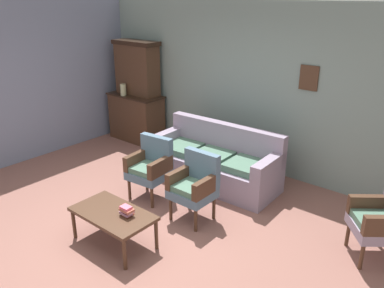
{
  "coord_description": "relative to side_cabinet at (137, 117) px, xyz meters",
  "views": [
    {
      "loc": [
        3.17,
        -2.79,
        2.79
      ],
      "look_at": [
        -0.03,
        1.06,
        0.85
      ],
      "focal_mm": 36.43,
      "sensor_mm": 36.0,
      "label": 1
    }
  ],
  "objects": [
    {
      "name": "floral_couch",
      "position": [
        2.38,
        -0.55,
        -0.14
      ],
      "size": [
        2.06,
        0.87,
        0.9
      ],
      "color": "gray",
      "rests_on": "ground"
    },
    {
      "name": "book_stack_on_table",
      "position": [
        2.61,
        -2.56,
        0.02
      ],
      "size": [
        0.16,
        0.12,
        0.12
      ],
      "color": "#DD5A43",
      "rests_on": "coffee_table"
    },
    {
      "name": "wall_left_side",
      "position": [
        -0.76,
        -2.25,
        0.88
      ],
      "size": [
        0.06,
        5.2,
        2.7
      ],
      "primitive_type": "cube",
      "color": "slate",
      "rests_on": "ground"
    },
    {
      "name": "wingback_chair_by_fireplace",
      "position": [
        4.89,
        -0.91,
        0.03
      ],
      "size": [
        0.71,
        0.71,
        0.9
      ],
      "color": "gray",
      "rests_on": "ground"
    },
    {
      "name": "armchair_near_cabinet",
      "position": [
        2.8,
        -1.57,
        0.03
      ],
      "size": [
        0.52,
        0.49,
        0.9
      ],
      "color": "slate",
      "rests_on": "ground"
    },
    {
      "name": "ground_plane",
      "position": [
        2.47,
        -2.25,
        -0.47
      ],
      "size": [
        7.68,
        7.68,
        0.0
      ],
      "primitive_type": "plane",
      "color": "#84564C"
    },
    {
      "name": "armchair_near_couch_end",
      "position": [
        1.95,
        -1.53,
        0.03
      ],
      "size": [
        0.56,
        0.54,
        0.9
      ],
      "color": "slate",
      "rests_on": "ground"
    },
    {
      "name": "cabinet_upper_hutch",
      "position": [
        0.0,
        0.08,
        0.98
      ],
      "size": [
        0.99,
        0.38,
        1.03
      ],
      "color": "#472D1E",
      "rests_on": "side_cabinet"
    },
    {
      "name": "side_cabinet",
      "position": [
        0.0,
        0.0,
        0.0
      ],
      "size": [
        1.16,
        0.55,
        0.93
      ],
      "color": "#472D1E",
      "rests_on": "ground"
    },
    {
      "name": "vase_on_cabinet",
      "position": [
        -0.14,
        -0.18,
        0.58
      ],
      "size": [
        0.11,
        0.11,
        0.23
      ],
      "primitive_type": "cylinder",
      "color": "#A8AB80",
      "rests_on": "side_cabinet"
    },
    {
      "name": "coffee_table",
      "position": [
        2.43,
        -2.61,
        -0.09
      ],
      "size": [
        1.0,
        0.56,
        0.42
      ],
      "color": "#472D1E",
      "rests_on": "ground"
    },
    {
      "name": "wall_back_with_decor",
      "position": [
        2.47,
        0.38,
        0.88
      ],
      "size": [
        6.4,
        0.09,
        2.7
      ],
      "color": "gray",
      "rests_on": "ground"
    }
  ]
}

